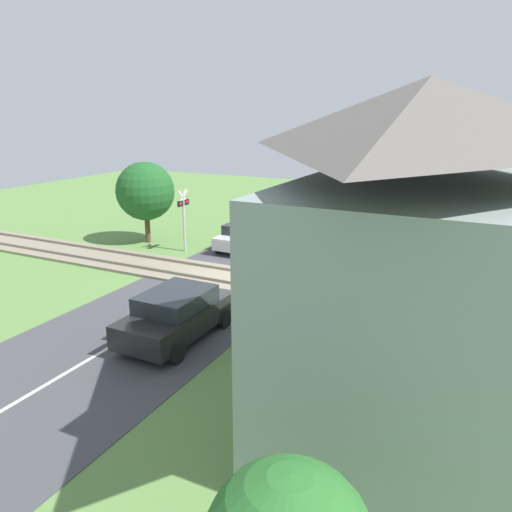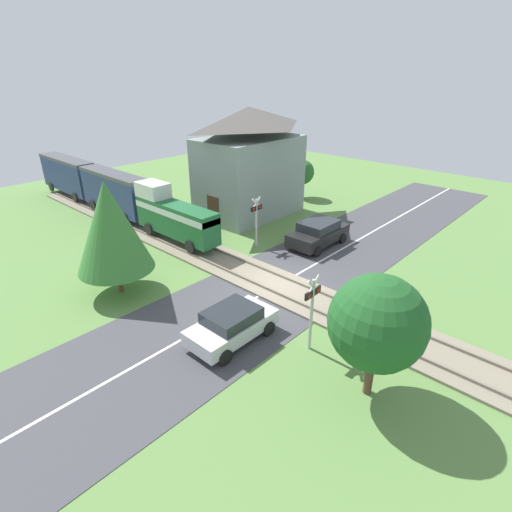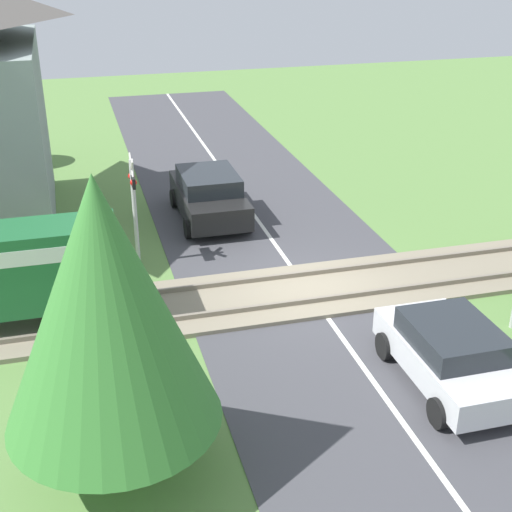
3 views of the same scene
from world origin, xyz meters
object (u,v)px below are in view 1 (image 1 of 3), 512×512
crossing_signal_west_approach (184,212)px  crossing_signal_east_approach (288,265)px  car_far_side (177,314)px  pedestrian_by_station (413,315)px  car_near_crossing (245,235)px  station_building (414,272)px

crossing_signal_west_approach → crossing_signal_east_approach: bearing=54.4°
car_far_side → pedestrian_by_station: size_ratio=2.61×
car_near_crossing → crossing_signal_west_approach: crossing_signal_west_approach is taller
crossing_signal_west_approach → pedestrian_by_station: size_ratio=1.96×
crossing_signal_west_approach → crossing_signal_east_approach: (5.72, 8.00, 0.00)m
pedestrian_by_station → car_far_side: bearing=-62.9°
pedestrian_by_station → station_building: bearing=6.8°
crossing_signal_east_approach → pedestrian_by_station: crossing_signal_east_approach is taller
crossing_signal_west_approach → pedestrian_by_station: crossing_signal_west_approach is taller
station_building → pedestrian_by_station: size_ratio=4.78×
crossing_signal_west_approach → pedestrian_by_station: bearing=67.0°
car_near_crossing → pedestrian_by_station: pedestrian_by_station is taller
car_far_side → crossing_signal_west_approach: crossing_signal_west_approach is taller
car_far_side → crossing_signal_west_approach: 10.08m
car_near_crossing → crossing_signal_east_approach: bearing=36.6°
car_far_side → station_building: (1.45, 7.08, 2.82)m
car_near_crossing → station_building: (11.47, 9.96, 2.90)m
car_near_crossing → car_far_side: (10.02, 2.88, 0.08)m
pedestrian_by_station → crossing_signal_east_approach: bearing=-80.7°
crossing_signal_east_approach → station_building: size_ratio=0.41×
car_near_crossing → pedestrian_by_station: (6.69, 9.39, -0.01)m
crossing_signal_east_approach → pedestrian_by_station: bearing=99.3°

